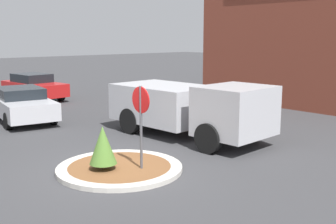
% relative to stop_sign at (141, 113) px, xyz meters
% --- Properties ---
extents(ground_plane, '(120.00, 120.00, 0.00)m').
position_rel_stop_sign_xyz_m(ground_plane, '(-0.53, -0.32, -1.58)').
color(ground_plane, '#38383A').
extents(traffic_island, '(3.34, 3.34, 0.12)m').
position_rel_stop_sign_xyz_m(traffic_island, '(-0.53, -0.32, -1.52)').
color(traffic_island, '#BCB7AD').
rests_on(traffic_island, ground_plane).
extents(stop_sign, '(0.68, 0.07, 2.29)m').
position_rel_stop_sign_xyz_m(stop_sign, '(0.00, 0.00, 0.00)').
color(stop_sign, '#4C4C51').
rests_on(stop_sign, ground_plane).
extents(island_shrub, '(0.71, 0.71, 1.14)m').
position_rel_stop_sign_xyz_m(island_shrub, '(-0.58, -0.79, -0.81)').
color(island_shrub, brown).
rests_on(island_shrub, traffic_island).
extents(utility_truck, '(6.11, 2.70, 1.98)m').
position_rel_stop_sign_xyz_m(utility_truck, '(-2.02, 3.65, -0.48)').
color(utility_truck, '#B2B2B7').
rests_on(utility_truck, ground_plane).
extents(storefront_building, '(11.38, 6.07, 6.76)m').
position_rel_stop_sign_xyz_m(storefront_building, '(-3.01, 14.34, 1.80)').
color(storefront_building, brown).
rests_on(storefront_building, ground_plane).
extents(parked_sedan_silver, '(4.66, 2.57, 1.40)m').
position_rel_stop_sign_xyz_m(parked_sedan_silver, '(-8.69, 0.43, -0.86)').
color(parked_sedan_silver, '#B7B7BC').
rests_on(parked_sedan_silver, ground_plane).
extents(parked_sedan_red, '(4.48, 2.15, 1.46)m').
position_rel_stop_sign_xyz_m(parked_sedan_red, '(-14.03, 3.36, -0.83)').
color(parked_sedan_red, '#B21919').
rests_on(parked_sedan_red, ground_plane).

